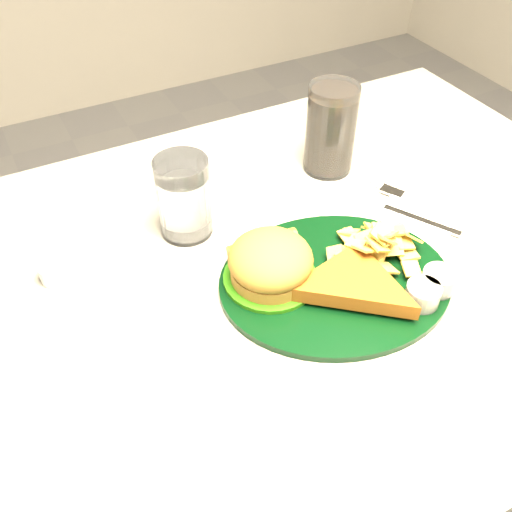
{
  "coord_description": "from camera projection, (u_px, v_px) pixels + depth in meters",
  "views": [
    {
      "loc": [
        -0.28,
        -0.49,
        1.31
      ],
      "look_at": [
        -0.03,
        -0.02,
        0.8
      ],
      "focal_mm": 40.0,
      "sensor_mm": 36.0,
      "label": 1
    }
  ],
  "objects": [
    {
      "name": "ground",
      "position": [
        265.0,
        501.0,
        1.31
      ],
      "size": [
        4.0,
        4.0,
        0.0
      ],
      "primitive_type": "plane",
      "color": "gray",
      "rests_on": "ground"
    },
    {
      "name": "table",
      "position": [
        267.0,
        413.0,
        1.05
      ],
      "size": [
        1.2,
        0.8,
        0.75
      ],
      "primitive_type": null,
      "color": "#ABA79B",
      "rests_on": "ground"
    },
    {
      "name": "dinner_plate",
      "position": [
        337.0,
        264.0,
        0.75
      ],
      "size": [
        0.37,
        0.33,
        0.07
      ],
      "primitive_type": null,
      "rotation": [
        0.0,
        0.0,
        -0.25
      ],
      "color": "black",
      "rests_on": "table"
    },
    {
      "name": "water_glass",
      "position": [
        184.0,
        197.0,
        0.81
      ],
      "size": [
        0.1,
        0.1,
        0.12
      ],
      "primitive_type": "cylinder",
      "rotation": [
        0.0,
        0.0,
        0.38
      ],
      "color": "white",
      "rests_on": "table"
    },
    {
      "name": "cola_glass",
      "position": [
        331.0,
        129.0,
        0.92
      ],
      "size": [
        0.09,
        0.09,
        0.15
      ],
      "primitive_type": "cylinder",
      "rotation": [
        0.0,
        0.0,
        -0.07
      ],
      "color": "black",
      "rests_on": "table"
    },
    {
      "name": "fork_napkin",
      "position": [
        418.0,
        217.0,
        0.87
      ],
      "size": [
        0.18,
        0.2,
        0.01
      ],
      "primitive_type": null,
      "rotation": [
        0.0,
        0.0,
        0.52
      ],
      "color": "white",
      "rests_on": "table"
    },
    {
      "name": "ramekin",
      "position": [
        54.0,
        272.0,
        0.77
      ],
      "size": [
        0.05,
        0.05,
        0.03
      ],
      "primitive_type": "cylinder",
      "rotation": [
        0.0,
        0.0,
        0.28
      ],
      "color": "silver",
      "rests_on": "table"
    }
  ]
}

